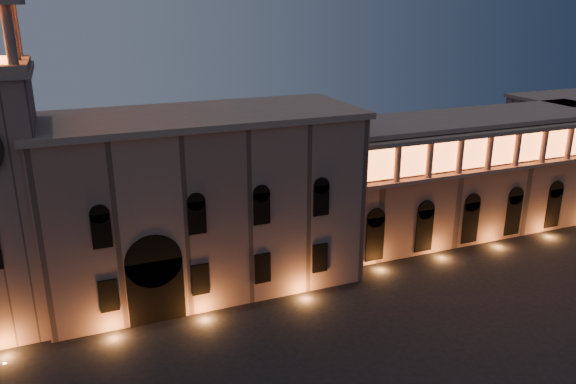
{
  "coord_description": "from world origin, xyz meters",
  "views": [
    {
      "loc": [
        -13.8,
        -29.42,
        27.32
      ],
      "look_at": [
        4.63,
        16.0,
        10.77
      ],
      "focal_mm": 35.0,
      "sensor_mm": 36.0,
      "label": 1
    }
  ],
  "objects": [
    {
      "name": "government_building",
      "position": [
        -2.08,
        21.93,
        8.77
      ],
      "size": [
        30.8,
        12.8,
        17.6
      ],
      "color": "#795A4F",
      "rests_on": "ground"
    },
    {
      "name": "colonnade_wing",
      "position": [
        32.0,
        23.92,
        7.33
      ],
      "size": [
        40.6,
        11.5,
        14.5
      ],
      "color": "brown",
      "rests_on": "ground"
    }
  ]
}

